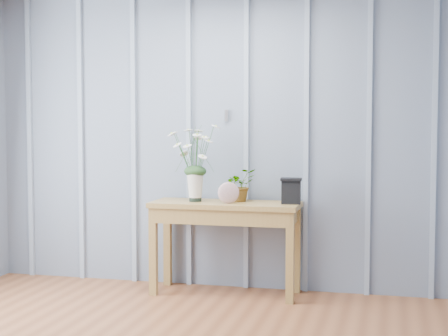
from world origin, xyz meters
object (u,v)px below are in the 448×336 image
(sideboard, at_px, (225,216))
(daisy_vase, at_px, (195,153))
(felt_disc_vessel, at_px, (229,193))
(carved_box, at_px, (291,191))

(sideboard, xyz_separation_m, daisy_vase, (-0.25, -0.01, 0.51))
(sideboard, height_order, felt_disc_vessel, felt_disc_vessel)
(carved_box, bearing_deg, daisy_vase, -177.48)
(daisy_vase, bearing_deg, carved_box, 2.52)
(sideboard, bearing_deg, daisy_vase, -176.63)
(daisy_vase, bearing_deg, sideboard, 3.37)
(felt_disc_vessel, bearing_deg, sideboard, 97.45)
(sideboard, bearing_deg, felt_disc_vessel, -61.52)
(daisy_vase, relative_size, felt_disc_vessel, 3.70)
(felt_disc_vessel, bearing_deg, carved_box, -9.00)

